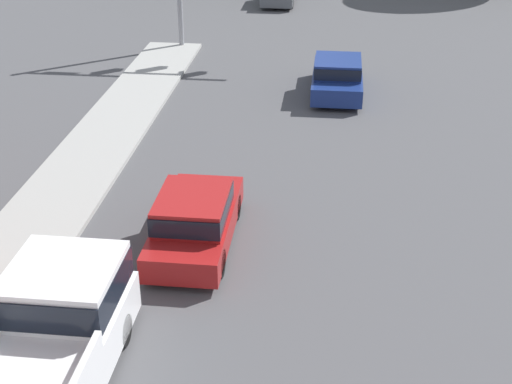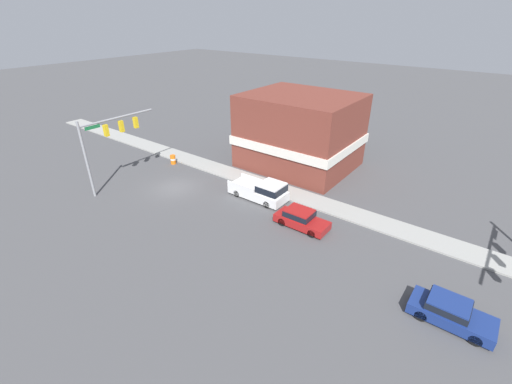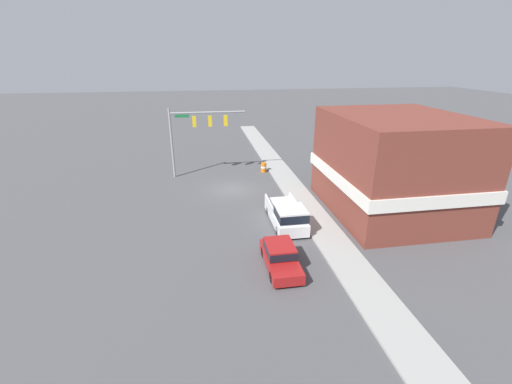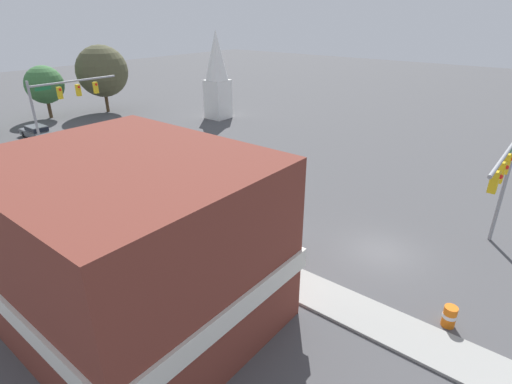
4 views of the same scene
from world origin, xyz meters
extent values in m
plane|color=#4C4C4F|center=(0.00, 0.00, 0.00)|extent=(200.00, 200.00, 0.00)
cube|color=#9E9E99|center=(-5.70, 0.00, 0.07)|extent=(2.40, 60.00, 0.14)
cylinder|color=gray|center=(5.53, -4.63, 3.51)|extent=(0.22, 0.22, 7.03)
cylinder|color=gray|center=(1.81, -4.63, 6.53)|extent=(7.44, 0.18, 0.18)
cube|color=gold|center=(3.17, -4.63, 5.66)|extent=(0.36, 0.36, 1.05)
sphere|color=red|center=(3.17, -4.83, 5.98)|extent=(0.22, 0.22, 0.22)
cube|color=gold|center=(1.61, -4.63, 5.66)|extent=(0.36, 0.36, 1.05)
sphere|color=red|center=(1.61, -4.83, 5.98)|extent=(0.22, 0.22, 0.22)
cube|color=gold|center=(0.05, -4.63, 5.66)|extent=(0.36, 0.36, 1.05)
sphere|color=red|center=(0.05, -4.83, 5.98)|extent=(0.22, 0.22, 0.22)
cylinder|color=gray|center=(-5.36, 29.76, 3.78)|extent=(0.22, 0.22, 7.56)
cylinder|color=gray|center=(-1.22, 29.76, 7.06)|extent=(8.29, 0.18, 0.18)
cube|color=gold|center=(-2.79, 29.76, 6.20)|extent=(0.36, 0.36, 1.05)
sphere|color=red|center=(-2.79, 29.56, 6.51)|extent=(0.22, 0.22, 0.22)
cube|color=gold|center=(-1.02, 29.76, 6.20)|extent=(0.36, 0.36, 1.05)
sphere|color=red|center=(-1.02, 29.56, 6.51)|extent=(0.22, 0.22, 0.22)
cube|color=gold|center=(0.75, 29.76, 6.20)|extent=(0.36, 0.36, 1.05)
sphere|color=red|center=(0.75, 29.56, 6.51)|extent=(0.22, 0.22, 0.22)
cube|color=#196B38|center=(-4.16, 29.76, 6.77)|extent=(1.40, 0.04, 0.30)
cylinder|color=black|center=(-2.32, 14.52, 0.33)|extent=(0.22, 0.66, 0.66)
cylinder|color=black|center=(-0.78, 14.52, 0.33)|extent=(0.22, 0.66, 0.66)
cylinder|color=black|center=(-2.32, 11.86, 0.33)|extent=(0.22, 0.66, 0.66)
cylinder|color=black|center=(-0.78, 11.86, 0.33)|extent=(0.22, 0.66, 0.66)
cube|color=maroon|center=(-1.55, 13.19, 0.49)|extent=(1.76, 4.29, 0.62)
cube|color=maroon|center=(-1.55, 12.94, 1.12)|extent=(1.62, 2.06, 0.65)
cube|color=black|center=(-1.55, 12.94, 1.12)|extent=(1.64, 2.14, 0.45)
cylinder|color=black|center=(-2.48, 40.77, 0.33)|extent=(0.22, 0.66, 0.66)
cylinder|color=black|center=(-0.95, 40.77, 0.33)|extent=(0.22, 0.66, 0.66)
cylinder|color=black|center=(-2.48, 37.90, 0.33)|extent=(0.22, 0.66, 0.66)
cylinder|color=black|center=(-0.95, 37.90, 0.33)|extent=(0.22, 0.66, 0.66)
cube|color=#51565B|center=(-1.71, 39.34, 0.51)|extent=(1.75, 4.64, 0.66)
cube|color=#51565B|center=(-1.71, 39.06, 1.13)|extent=(1.61, 2.23, 0.58)
cube|color=black|center=(-1.71, 39.06, 1.13)|extent=(1.63, 2.31, 0.41)
cylinder|color=black|center=(0.92, 25.76, 0.33)|extent=(0.22, 0.66, 0.66)
cylinder|color=black|center=(2.53, 25.76, 0.33)|extent=(0.22, 0.66, 0.66)
cylinder|color=black|center=(0.92, 23.13, 0.33)|extent=(0.22, 0.66, 0.66)
cylinder|color=black|center=(2.53, 23.13, 0.33)|extent=(0.22, 0.66, 0.66)
cube|color=navy|center=(1.72, 24.44, 0.51)|extent=(1.83, 4.24, 0.65)
cube|color=navy|center=(1.72, 24.19, 1.12)|extent=(1.69, 2.04, 0.58)
cube|color=black|center=(1.72, 24.19, 1.12)|extent=(1.71, 2.12, 0.40)
cylinder|color=black|center=(-4.19, 9.29, 0.33)|extent=(0.22, 0.66, 0.66)
cylinder|color=black|center=(-2.29, 9.29, 0.33)|extent=(0.22, 0.66, 0.66)
cylinder|color=black|center=(-4.19, 5.92, 0.33)|extent=(0.22, 0.66, 0.66)
cylinder|color=black|center=(-2.29, 5.92, 0.33)|extent=(0.22, 0.66, 0.66)
cube|color=white|center=(-3.24, 7.61, 0.61)|extent=(2.12, 5.43, 0.85)
cube|color=white|center=(-3.24, 9.09, 1.46)|extent=(2.01, 2.06, 0.86)
cube|color=black|center=(-3.24, 9.09, 1.46)|extent=(2.03, 2.15, 0.60)
cube|color=white|center=(-4.24, 6.43, 1.21)|extent=(0.12, 3.07, 0.35)
cube|color=white|center=(-2.24, 6.43, 1.21)|extent=(0.12, 3.07, 0.35)
cylinder|color=orange|center=(-3.90, -4.71, 0.51)|extent=(0.58, 0.58, 1.01)
cylinder|color=white|center=(-3.90, -4.71, 0.56)|extent=(0.60, 0.60, 0.18)
cube|color=brown|center=(-12.09, 6.56, 3.84)|extent=(9.38, 11.19, 7.68)
cube|color=silver|center=(-12.09, 6.56, 3.05)|extent=(9.68, 11.49, 0.90)
cube|color=white|center=(17.67, 29.93, 2.46)|extent=(2.66, 2.66, 4.93)
cone|color=white|center=(17.67, 29.93, 7.94)|extent=(2.92, 2.92, 6.02)
cylinder|color=#4C3823|center=(3.85, 47.47, 1.07)|extent=(0.44, 0.44, 2.14)
sphere|color=#3D703D|center=(3.85, 47.47, 4.30)|extent=(4.80, 4.80, 4.80)
cylinder|color=#4C3823|center=(10.61, 44.68, 1.22)|extent=(0.44, 0.44, 2.45)
sphere|color=#4C4C33|center=(10.61, 44.68, 5.52)|extent=(6.83, 6.83, 6.83)
camera|label=1|loc=(1.58, -1.47, 9.22)|focal=50.00mm
camera|label=2|loc=(18.69, 24.00, 15.09)|focal=24.00mm
camera|label=3|loc=(2.72, 29.99, 11.74)|focal=24.00mm
camera|label=4|loc=(-20.07, -6.66, 12.82)|focal=28.00mm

